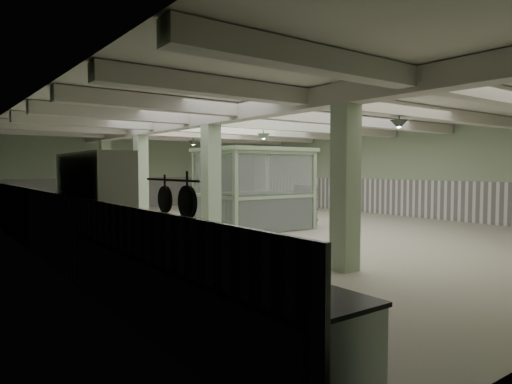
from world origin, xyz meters
TOP-DOWN VIEW (x-y plane):
  - floor at (0.00, 0.00)m, footprint 20.00×20.00m
  - ceiling at (0.00, 0.00)m, footprint 14.00×20.00m
  - wall_back at (0.00, 10.00)m, footprint 14.00×0.02m
  - wall_left at (-7.00, 0.00)m, footprint 0.02×20.00m
  - wall_right at (7.00, 0.00)m, footprint 0.02×20.00m
  - wainscot_left at (-6.97, 0.00)m, footprint 0.05×19.90m
  - wainscot_right at (6.97, 0.00)m, footprint 0.05×19.90m
  - wainscot_back at (0.00, 9.97)m, footprint 13.90×0.05m
  - girder at (-2.50, 0.00)m, footprint 0.45×19.90m
  - beam_a at (0.00, -7.50)m, footprint 13.90×0.35m
  - beam_b at (0.00, -5.00)m, footprint 13.90×0.35m
  - beam_c at (0.00, -2.50)m, footprint 13.90×0.35m
  - beam_d at (0.00, 0.00)m, footprint 13.90×0.35m
  - beam_e at (0.00, 2.50)m, footprint 13.90×0.35m
  - beam_f at (0.00, 5.00)m, footprint 13.90×0.35m
  - beam_g at (0.00, 7.50)m, footprint 13.90×0.35m
  - column_a at (-2.50, -6.00)m, footprint 0.42×0.42m
  - column_b at (-2.50, -1.00)m, footprint 0.42×0.42m
  - column_c at (-2.50, 4.00)m, footprint 0.42×0.42m
  - column_d at (-2.50, 8.00)m, footprint 0.42×0.42m
  - hook_rail at (-6.93, -7.60)m, footprint 0.02×1.20m
  - pendant_front at (0.50, -5.00)m, footprint 0.44×0.44m
  - pendant_mid at (0.50, 0.50)m, footprint 0.44×0.44m
  - pendant_back at (0.50, 5.50)m, footprint 0.44×0.44m
  - prep_counter at (-6.54, -7.00)m, footprint 0.96×5.53m
  - pitcher_near at (-6.60, -5.77)m, footprint 0.26×0.29m
  - pitcher_far at (-6.52, -5.67)m, footprint 0.23×0.25m
  - veg_colander at (-6.54, -7.76)m, footprint 0.42×0.42m
  - orange_bowl at (-6.38, -6.59)m, footprint 0.28×0.28m
  - skillet_near at (-6.88, -7.87)m, footprint 0.05×0.34m
  - skillet_far at (-6.88, -7.35)m, footprint 0.04×0.29m
  - walkin_cooler at (-6.62, -4.00)m, footprint 1.19×2.51m
  - guard_booth at (-0.33, -0.05)m, footprint 3.30×2.81m
  - filing_cabinet at (1.45, -0.62)m, footprint 0.68×0.79m

SIDE VIEW (x-z plane):
  - floor at x=0.00m, z-range 0.00..0.00m
  - prep_counter at x=-6.54m, z-range 0.01..0.92m
  - filing_cabinet at x=1.45m, z-range 0.00..1.42m
  - wainscot_left at x=-6.97m, z-range 0.00..1.50m
  - wainscot_right at x=6.97m, z-range 0.00..1.50m
  - wainscot_back at x=0.00m, z-range 0.00..1.50m
  - orange_bowl at x=-6.38m, z-range 0.90..0.98m
  - veg_colander at x=-6.54m, z-range 0.90..1.08m
  - pitcher_far at x=-6.52m, z-range 0.90..1.17m
  - pitcher_near at x=-6.60m, z-range 0.90..1.21m
  - walkin_cooler at x=-6.62m, z-range 0.00..2.30m
  - skillet_near at x=-6.88m, z-range 1.46..1.80m
  - skillet_far at x=-6.88m, z-range 1.48..1.78m
  - guard_booth at x=-0.33m, z-range 0.46..3.08m
  - wall_back at x=0.00m, z-range 0.00..3.60m
  - wall_left at x=-7.00m, z-range 0.00..3.60m
  - wall_right at x=7.00m, z-range 0.00..3.60m
  - column_a at x=-2.50m, z-range 0.00..3.60m
  - column_b at x=-2.50m, z-range 0.00..3.60m
  - column_c at x=-2.50m, z-range 0.00..3.60m
  - column_d at x=-2.50m, z-range 0.00..3.60m
  - hook_rail at x=-6.93m, z-range 1.84..1.86m
  - pendant_front at x=0.50m, z-range 2.94..3.16m
  - pendant_mid at x=0.50m, z-range 2.94..3.16m
  - pendant_back at x=0.50m, z-range 2.94..3.16m
  - girder at x=-2.50m, z-range 3.18..3.58m
  - beam_a at x=0.00m, z-range 3.26..3.58m
  - beam_b at x=0.00m, z-range 3.26..3.58m
  - beam_c at x=0.00m, z-range 3.26..3.58m
  - beam_d at x=0.00m, z-range 3.26..3.58m
  - beam_e at x=0.00m, z-range 3.26..3.58m
  - beam_f at x=0.00m, z-range 3.26..3.58m
  - beam_g at x=0.00m, z-range 3.26..3.58m
  - ceiling at x=0.00m, z-range 3.59..3.61m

